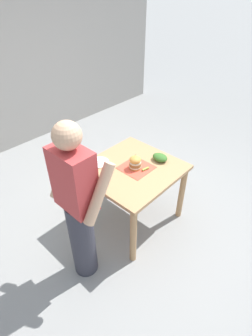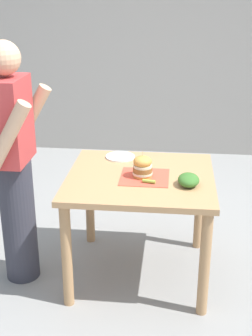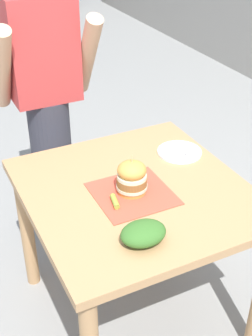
% 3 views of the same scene
% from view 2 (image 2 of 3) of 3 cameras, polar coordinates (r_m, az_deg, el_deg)
% --- Properties ---
extents(ground_plane, '(80.00, 80.00, 0.00)m').
position_cam_2_polar(ground_plane, '(3.58, 1.63, -12.54)').
color(ground_plane, gray).
extents(patio_table, '(0.95, 1.00, 0.78)m').
position_cam_2_polar(patio_table, '(3.25, 1.75, -2.98)').
color(patio_table, tan).
rests_on(patio_table, ground).
extents(serving_paper, '(0.33, 0.33, 0.00)m').
position_cam_2_polar(serving_paper, '(3.17, 2.29, -1.12)').
color(serving_paper, '#D64C38').
rests_on(serving_paper, patio_table).
extents(sandwich, '(0.14, 0.14, 0.18)m').
position_cam_2_polar(sandwich, '(3.15, 2.03, 0.18)').
color(sandwich, gold).
rests_on(sandwich, serving_paper).
extents(pickle_spear, '(0.04, 0.09, 0.02)m').
position_cam_2_polar(pickle_spear, '(3.07, 2.82, -1.63)').
color(pickle_spear, '#8EA83D').
rests_on(pickle_spear, serving_paper).
extents(side_plate_with_forks, '(0.22, 0.22, 0.02)m').
position_cam_2_polar(side_plate_with_forks, '(3.53, -0.71, 1.40)').
color(side_plate_with_forks, white).
rests_on(side_plate_with_forks, patio_table).
extents(side_salad, '(0.18, 0.14, 0.08)m').
position_cam_2_polar(side_salad, '(3.06, 7.64, -1.44)').
color(side_salad, '#386B28').
rests_on(side_salad, patio_table).
extents(diner_across_table, '(0.55, 0.35, 1.69)m').
position_cam_2_polar(diner_across_table, '(3.22, -13.51, 0.58)').
color(diner_across_table, '#33333D').
rests_on(diner_across_table, ground).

